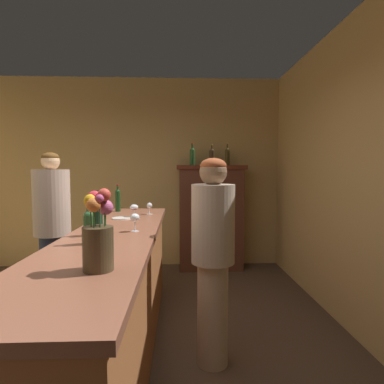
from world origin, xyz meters
TOP-DOWN VIEW (x-y plane):
  - floor at (0.00, 0.00)m, footprint 7.31×7.31m
  - wall_back at (0.00, 2.87)m, footprint 4.98×0.12m
  - bar_counter at (0.34, 0.24)m, footprint 0.66×3.13m
  - display_cabinet at (1.33, 2.57)m, footprint 1.04×0.42m
  - wine_bottle_merlot at (0.13, 1.52)m, footprint 0.06×0.06m
  - wine_bottle_riesling at (0.25, 0.15)m, footprint 0.07×0.07m
  - wine_bottle_pinot at (0.26, -0.14)m, footprint 0.07×0.07m
  - wine_glass_front at (0.39, 1.02)m, footprint 0.08×0.08m
  - wine_glass_mid at (0.52, 1.26)m, footprint 0.07×0.07m
  - wine_glass_rear at (0.50, 0.28)m, footprint 0.07×0.07m
  - flower_arrangement at (0.46, -0.69)m, footprint 0.15×0.15m
  - cheese_plate at (0.27, 0.94)m, footprint 0.19×0.19m
  - display_bottle_left at (1.05, 2.57)m, footprint 0.08×0.08m
  - display_bottle_midleft at (1.35, 2.57)m, footprint 0.08×0.08m
  - display_bottle_center at (1.58, 2.57)m, footprint 0.07×0.07m
  - patron_tall at (-0.41, 0.96)m, footprint 0.35×0.35m
  - bartender at (1.11, 0.17)m, footprint 0.33×0.33m

SIDE VIEW (x-z plane):
  - floor at x=0.00m, z-range 0.00..0.00m
  - bar_counter at x=0.34m, z-range 0.00..1.04m
  - display_cabinet at x=1.33m, z-range 0.03..1.63m
  - bartender at x=1.11m, z-range 0.09..1.70m
  - patron_tall at x=-0.41m, z-range 0.08..1.77m
  - cheese_plate at x=0.27m, z-range 1.03..1.04m
  - wine_glass_mid at x=0.52m, z-range 1.06..1.18m
  - wine_glass_front at x=0.39m, z-range 1.06..1.20m
  - wine_glass_rear at x=0.50m, z-range 1.06..1.21m
  - wine_bottle_pinot at x=0.26m, z-range 1.02..1.29m
  - wine_bottle_merlot at x=0.13m, z-range 1.02..1.33m
  - wine_bottle_riesling at x=0.25m, z-range 1.02..1.35m
  - flower_arrangement at x=0.46m, z-range 1.00..1.39m
  - wall_back at x=0.00m, z-range 0.00..2.96m
  - display_bottle_midleft at x=1.35m, z-range 1.57..1.89m
  - display_bottle_center at x=1.58m, z-range 1.57..1.91m
  - display_bottle_left at x=1.05m, z-range 1.57..1.91m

